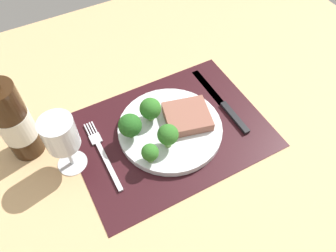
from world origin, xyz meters
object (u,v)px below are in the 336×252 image
object	(u,v)px
steak	(187,117)
knife	(224,105)
plate	(170,129)
fork	(103,154)
wine_bottle	(13,121)
wine_glass	(61,136)

from	to	relation	value
steak	knife	xyz separation A→B (cm)	(10.64, 0.64, -2.42)
plate	steak	distance (cm)	4.75
fork	wine_bottle	size ratio (longest dim) A/B	0.70
fork	plate	bearing A→B (deg)	-2.97
fork	wine_bottle	xyz separation A→B (cm)	(-13.54, 9.25, 9.26)
steak	wine_glass	distance (cm)	27.48
fork	wine_bottle	bearing A→B (deg)	147.87
fork	wine_glass	world-z (taller)	wine_glass
knife	wine_bottle	xyz separation A→B (cm)	(-44.20, 10.14, 9.21)
fork	steak	bearing A→B (deg)	-2.17
fork	wine_bottle	distance (cm)	18.84
plate	wine_bottle	bearing A→B (deg)	159.93
wine_glass	plate	bearing A→B (deg)	-6.59
wine_bottle	wine_glass	size ratio (longest dim) A/B	1.93
plate	knife	distance (cm)	15.00
steak	plate	bearing A→B (deg)	178.54
steak	knife	size ratio (longest dim) A/B	0.43
steak	wine_bottle	xyz separation A→B (cm)	(-33.55, 10.78, 6.79)
plate	fork	world-z (taller)	plate
knife	wine_bottle	world-z (taller)	wine_bottle
steak	wine_glass	xyz separation A→B (cm)	(-26.48, 2.67, 6.86)
plate	wine_bottle	distance (cm)	32.30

